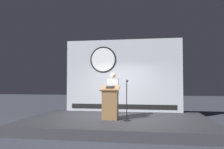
{
  "coord_description": "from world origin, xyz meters",
  "views": [
    {
      "loc": [
        0.98,
        -7.58,
        1.53
      ],
      "look_at": [
        -0.21,
        0.12,
        1.85
      ],
      "focal_mm": 34.67,
      "sensor_mm": 36.0,
      "label": 1
    }
  ],
  "objects": [
    {
      "name": "speaker_person",
      "position": [
        -0.19,
        0.2,
        1.12
      ],
      "size": [
        0.4,
        0.26,
        1.61
      ],
      "color": "black",
      "rests_on": "stage_platform"
    },
    {
      "name": "microphone_stand",
      "position": [
        0.37,
        -0.38,
        0.76
      ],
      "size": [
        0.24,
        0.47,
        1.36
      ],
      "color": "black",
      "rests_on": "stage_platform"
    },
    {
      "name": "banner_display",
      "position": [
        -0.02,
        1.85,
        1.88
      ],
      "size": [
        5.08,
        0.12,
        3.15
      ],
      "color": "#B2B7C1",
      "rests_on": "stage_platform"
    },
    {
      "name": "ground_plane",
      "position": [
        0.0,
        0.0,
        0.0
      ],
      "size": [
        40.0,
        40.0,
        0.0
      ],
      "primitive_type": "plane",
      "color": "#383D47"
    },
    {
      "name": "podium",
      "position": [
        -0.21,
        -0.28,
        0.86
      ],
      "size": [
        0.64,
        0.49,
        1.16
      ],
      "color": "olive",
      "rests_on": "stage_platform"
    },
    {
      "name": "stage_platform",
      "position": [
        0.0,
        0.0,
        0.15
      ],
      "size": [
        6.4,
        4.0,
        0.3
      ],
      "primitive_type": "cube",
      "color": "#333338",
      "rests_on": "ground"
    }
  ]
}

